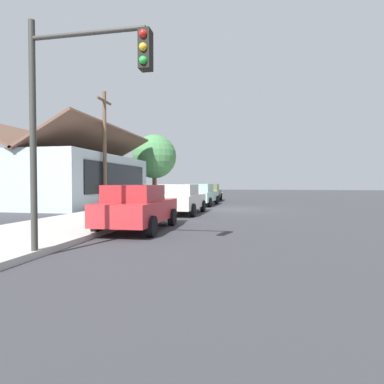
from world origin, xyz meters
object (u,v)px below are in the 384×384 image
at_px(car_seafoam, 201,194).
at_px(traffic_light_main, 76,97).
at_px(car_olive, 210,192).
at_px(shade_tree, 154,157).
at_px(car_cherry, 138,207).
at_px(utility_pole_wooden, 105,148).
at_px(fire_hydrant_red, 156,204).
at_px(car_ivory, 181,199).

xyz_separation_m(car_seafoam, traffic_light_main, (-16.79, -0.10, 2.67)).
xyz_separation_m(car_olive, shade_tree, (1.69, 5.83, 3.49)).
distance_m(car_cherry, car_seafoam, 12.51).
distance_m(car_olive, utility_pole_wooden, 11.70).
distance_m(car_olive, fire_hydrant_red, 11.77).
xyz_separation_m(car_cherry, traffic_light_main, (-4.28, -0.25, 2.68)).
bearing_deg(shade_tree, car_olive, -106.21).
bearing_deg(fire_hydrant_red, traffic_light_main, -171.32).
bearing_deg(utility_pole_wooden, fire_hydrant_red, -114.29).
bearing_deg(car_cherry, fire_hydrant_red, 11.16).
relative_size(car_ivory, fire_hydrant_red, 6.42).
relative_size(car_cherry, car_ivory, 0.96).
distance_m(car_cherry, utility_pole_wooden, 10.46).
relative_size(car_seafoam, utility_pole_wooden, 0.66).
bearing_deg(car_olive, traffic_light_main, 179.39).
bearing_deg(fire_hydrant_red, car_seafoam, -14.79).
height_order(traffic_light_main, fire_hydrant_red, traffic_light_main).
bearing_deg(car_ivory, fire_hydrant_red, 70.53).
bearing_deg(car_olive, shade_tree, 72.64).
distance_m(car_ivory, car_olive, 12.28).
height_order(car_olive, shade_tree, shade_tree).
relative_size(car_olive, traffic_light_main, 0.85).
height_order(car_cherry, fire_hydrant_red, car_cherry).
xyz_separation_m(car_ivory, fire_hydrant_red, (0.60, 1.56, -0.32)).
distance_m(utility_pole_wooden, fire_hydrant_red, 5.57).
relative_size(shade_tree, traffic_light_main, 1.25).
bearing_deg(car_olive, fire_hydrant_red, 171.78).
height_order(car_cherry, shade_tree, shade_tree).
height_order(car_cherry, utility_pole_wooden, utility_pole_wooden).
bearing_deg(fire_hydrant_red, car_ivory, -110.92).
height_order(car_ivory, utility_pole_wooden, utility_pole_wooden).
xyz_separation_m(shade_tree, traffic_light_main, (-24.24, -6.04, -0.81)).
bearing_deg(car_cherry, car_ivory, -2.38).
bearing_deg(car_ivory, car_cherry, 179.99).
bearing_deg(car_ivory, utility_pole_wooden, 68.09).
height_order(utility_pole_wooden, fire_hydrant_red, utility_pole_wooden).
bearing_deg(traffic_light_main, utility_pole_wooden, 24.06).
bearing_deg(fire_hydrant_red, car_cherry, -167.92).
height_order(car_olive, fire_hydrant_red, car_olive).
distance_m(car_seafoam, shade_tree, 10.15).
bearing_deg(car_seafoam, fire_hydrant_red, 167.80).
bearing_deg(car_cherry, car_seafoam, -1.63).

